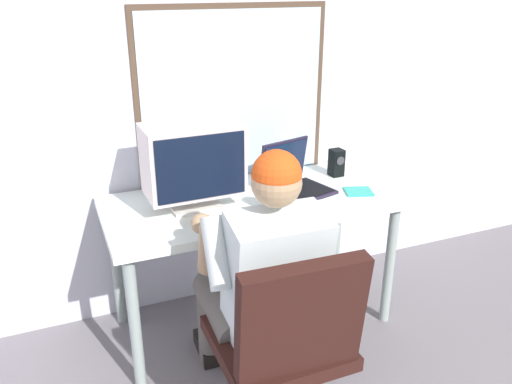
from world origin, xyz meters
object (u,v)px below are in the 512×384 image
Objects in this scene: office_chair at (287,338)px; cd_case at (358,191)px; person_seated at (263,277)px; desk_speaker at (336,163)px; wine_glass at (271,193)px; desk at (253,213)px; crt_monitor at (193,160)px; laptop at (293,178)px.

office_chair reaches higher than cd_case.
person_seated is 1.05m from desk_speaker.
wine_glass is at bearing -175.67° from cd_case.
desk_speaker is (0.57, 0.14, 0.16)m from desk.
crt_monitor is (-0.12, 0.58, 0.35)m from person_seated.
desk is 0.58m from cd_case.
crt_monitor is 3.40× the size of wine_glass.
desk is 0.60m from person_seated.
person_seated reaches higher than cd_case.
wine_glass is at bearing -29.22° from crt_monitor.
desk is at bearing -171.29° from laptop.
wine_glass reaches higher than desk.
person_seated is at bearing 87.68° from office_chair.
person_seated is at bearing -108.07° from desk.
cd_case is at bearing -9.66° from crt_monitor.
wine_glass is (-0.22, -0.21, 0.03)m from laptop.
desk is 3.24× the size of crt_monitor.
laptop reaches higher than wine_glass.
person_seated reaches higher than wine_glass.
person_seated is 0.49m from wine_glass.
office_chair is 1.28m from desk_speaker.
office_chair reaches higher than desk.
cd_case is (0.31, -0.17, -0.06)m from laptop.
office_chair reaches higher than desk_speaker.
desk_speaker reaches higher than wine_glass.
cd_case is at bearing 30.27° from person_seated.
laptop is at bearing 2.85° from crt_monitor.
crt_monitor is at bearing -177.15° from laptop.
office_chair is at bearing -137.09° from cd_case.
crt_monitor is 0.58m from laptop.
person_seated reaches higher than desk.
person_seated is 2.65× the size of crt_monitor.
laptop reaches higher than desk_speaker.
crt_monitor is at bearing 178.13° from desk.
cd_case is (0.55, -0.14, 0.08)m from desk.
cd_case is (0.75, 0.70, 0.23)m from office_chair.
person_seated reaches higher than desk_speaker.
desk_speaker is at bearing 13.32° from desk.
desk is at bearing -166.68° from desk_speaker.
office_chair is 5.97× the size of desk_speaker.
desk is at bearing 166.13° from cd_case.
office_chair is at bearing -108.60° from wine_glass.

